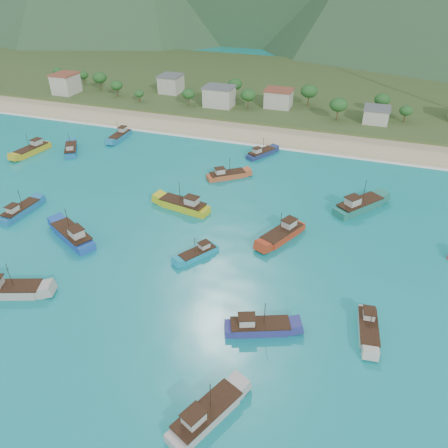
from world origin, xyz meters
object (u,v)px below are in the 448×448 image
(boat_12, at_px, (359,206))
(boat_23, at_px, (206,415))
(boat_9, at_px, (282,234))
(boat_14, at_px, (227,176))
(boat_0, at_px, (21,211))
(boat_21, at_px, (184,206))
(boat_20, at_px, (198,254))
(boat_1, at_px, (32,150))
(boat_16, at_px, (120,136))
(boat_11, at_px, (73,236))
(boat_6, at_px, (259,327))
(boat_19, at_px, (71,150))
(boat_24, at_px, (368,328))
(boat_8, at_px, (261,154))
(boat_18, at_px, (9,290))

(boat_12, height_order, boat_23, boat_12)
(boat_9, xyz_separation_m, boat_14, (-20.20, 23.13, -0.14))
(boat_0, distance_m, boat_21, 37.22)
(boat_12, distance_m, boat_14, 34.85)
(boat_20, xyz_separation_m, boat_23, (14.25, -32.60, 0.28))
(boat_1, bearing_deg, boat_23, 149.01)
(boat_20, bearing_deg, boat_23, 145.25)
(boat_16, bearing_deg, boat_11, 109.91)
(boat_6, xyz_separation_m, boat_19, (-72.11, 51.71, 0.00))
(boat_16, height_order, boat_20, boat_16)
(boat_23, height_order, boat_24, boat_23)
(boat_0, bearing_deg, boat_8, 52.08)
(boat_0, height_order, boat_24, boat_0)
(boat_8, distance_m, boat_23, 86.16)
(boat_23, distance_m, boat_24, 29.37)
(boat_8, relative_size, boat_12, 0.77)
(boat_6, height_order, boat_23, boat_23)
(boat_14, bearing_deg, boat_1, -125.41)
(boat_8, bearing_deg, boat_11, -85.59)
(boat_24, bearing_deg, boat_16, -43.84)
(boat_23, bearing_deg, boat_21, 141.10)
(boat_14, xyz_separation_m, boat_24, (38.84, -44.78, -0.10))
(boat_0, height_order, boat_23, boat_23)
(boat_19, bearing_deg, boat_18, -96.64)
(boat_1, bearing_deg, boat_11, 145.95)
(boat_0, distance_m, boat_16, 49.18)
(boat_14, bearing_deg, boat_18, -58.66)
(boat_19, distance_m, boat_24, 99.77)
(boat_0, relative_size, boat_19, 1.00)
(boat_0, xyz_separation_m, boat_16, (-3.03, 49.08, 0.02))
(boat_9, distance_m, boat_14, 30.71)
(boat_14, distance_m, boat_20, 35.35)
(boat_0, height_order, boat_9, boat_9)
(boat_6, height_order, boat_12, boat_12)
(boat_24, bearing_deg, boat_21, -37.84)
(boat_18, xyz_separation_m, boat_21, (16.92, 37.34, 0.05))
(boat_0, relative_size, boat_21, 0.82)
(boat_20, bearing_deg, boat_21, -26.22)
(boat_0, height_order, boat_19, boat_19)
(boat_11, bearing_deg, boat_14, -0.70)
(boat_8, height_order, boat_19, boat_19)
(boat_1, distance_m, boat_11, 52.83)
(boat_20, distance_m, boat_24, 34.38)
(boat_8, relative_size, boat_18, 0.80)
(boat_9, bearing_deg, boat_11, 44.94)
(boat_8, height_order, boat_14, boat_14)
(boat_6, height_order, boat_24, boat_6)
(boat_1, relative_size, boat_12, 0.93)
(boat_8, bearing_deg, boat_18, -80.15)
(boat_16, xyz_separation_m, boat_21, (37.44, -34.91, 0.19))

